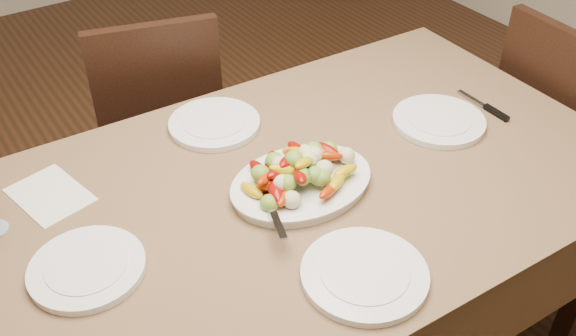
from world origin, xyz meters
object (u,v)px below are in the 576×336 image
(plate_left, at_px, (87,268))
(plate_far, at_px, (214,124))
(dining_table, at_px, (288,287))
(chair_far, at_px, (158,121))
(chair_right, at_px, (570,140))
(serving_platter, at_px, (301,185))
(plate_right, at_px, (439,121))
(plate_near, at_px, (364,274))

(plate_left, xyz_separation_m, plate_far, (0.51, 0.34, 0.00))
(dining_table, xyz_separation_m, plate_left, (-0.53, 0.00, 0.39))
(chair_far, distance_m, chair_right, 1.50)
(serving_platter, distance_m, plate_left, 0.55)
(chair_right, distance_m, plate_right, 0.71)
(chair_far, relative_size, plate_left, 3.72)
(dining_table, height_order, plate_near, plate_near)
(chair_far, bearing_deg, plate_left, 73.75)
(plate_right, xyz_separation_m, plate_far, (-0.55, 0.35, 0.00))
(dining_table, distance_m, plate_right, 0.65)
(chair_far, bearing_deg, plate_right, 136.00)
(plate_right, bearing_deg, chair_right, -5.05)
(chair_far, xyz_separation_m, plate_near, (-0.04, -1.22, 0.29))
(serving_platter, bearing_deg, plate_far, 97.34)
(plate_right, relative_size, plate_near, 0.96)
(plate_left, bearing_deg, chair_far, 58.64)
(plate_left, bearing_deg, chair_right, -2.20)
(plate_right, bearing_deg, plate_far, 147.43)
(serving_platter, relative_size, plate_far, 1.39)
(serving_platter, relative_size, plate_right, 1.37)
(plate_far, bearing_deg, chair_right, -18.81)
(dining_table, relative_size, plate_left, 7.20)
(serving_platter, height_order, plate_far, serving_platter)
(plate_near, bearing_deg, plate_left, 144.45)
(chair_far, relative_size, serving_platter, 2.58)
(serving_platter, bearing_deg, dining_table, 135.28)
(chair_right, bearing_deg, dining_table, 90.98)
(plate_near, bearing_deg, chair_right, 13.37)
(dining_table, xyz_separation_m, serving_platter, (0.02, -0.02, 0.39))
(serving_platter, distance_m, plate_right, 0.50)
(chair_right, relative_size, plate_left, 3.72)
(dining_table, relative_size, serving_platter, 5.00)
(plate_far, bearing_deg, plate_left, -145.82)
(dining_table, relative_size, plate_right, 6.87)
(plate_left, relative_size, plate_far, 0.97)
(chair_far, distance_m, plate_far, 0.60)
(dining_table, xyz_separation_m, plate_far, (-0.02, 0.35, 0.39))
(chair_far, bearing_deg, chair_right, 156.60)
(plate_right, distance_m, plate_near, 0.66)
(plate_right, bearing_deg, serving_platter, -177.65)
(serving_platter, height_order, plate_left, serving_platter)
(chair_far, height_order, plate_near, chair_far)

